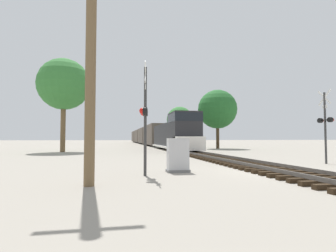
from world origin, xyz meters
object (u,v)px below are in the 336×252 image
object	(u,v)px
relay_cabinet	(178,155)
tree_mid_background	(217,109)
crossing_signal_far	(325,122)
freight_train	(145,136)
crossing_signal_near	(145,113)
tree_deep_background	(180,120)
utility_pole	(91,46)
tree_far_right	(64,85)

from	to	relation	value
relay_cabinet	tree_mid_background	world-z (taller)	tree_mid_background
crossing_signal_far	tree_mid_background	world-z (taller)	tree_mid_background
freight_train	tree_mid_background	world-z (taller)	tree_mid_background
crossing_signal_near	relay_cabinet	bearing A→B (deg)	126.66
crossing_signal_far	relay_cabinet	size ratio (longest dim) A/B	2.91
crossing_signal_far	freight_train	bearing A→B (deg)	0.23
tree_deep_background	utility_pole	bearing A→B (deg)	-106.64
crossing_signal_far	utility_pole	xyz separation A→B (m)	(-13.08, -4.85, 2.04)
tree_far_right	freight_train	bearing A→B (deg)	69.95
freight_train	tree_far_right	bearing A→B (deg)	-110.05
freight_train	tree_mid_background	size ratio (longest dim) A/B	9.78
utility_pole	tree_mid_background	xyz separation A→B (m)	(15.24, 27.49, 1.24)
utility_pole	tree_far_right	world-z (taller)	tree_far_right
tree_deep_background	tree_far_right	bearing A→B (deg)	-126.40
relay_cabinet	tree_mid_background	size ratio (longest dim) A/B	0.18
crossing_signal_near	tree_far_right	world-z (taller)	tree_far_right
relay_cabinet	tree_deep_background	world-z (taller)	tree_deep_background
utility_pole	tree_mid_background	world-z (taller)	utility_pole
utility_pole	tree_mid_background	bearing A→B (deg)	61.00
tree_far_right	relay_cabinet	bearing A→B (deg)	-65.94
freight_train	crossing_signal_far	distance (m)	53.45
crossing_signal_far	relay_cabinet	xyz separation A→B (m)	(-9.53, -2.02, -1.74)
crossing_signal_far	tree_mid_background	distance (m)	22.98
freight_train	relay_cabinet	size ratio (longest dim) A/B	55.48
tree_far_right	tree_mid_background	xyz separation A→B (m)	(20.41, 5.12, -1.83)
crossing_signal_near	utility_pole	size ratio (longest dim) A/B	0.52
crossing_signal_near	tree_far_right	bearing A→B (deg)	-152.97
tree_mid_background	tree_deep_background	distance (m)	21.94
tree_far_right	tree_deep_background	distance (m)	33.66
tree_mid_background	tree_deep_background	size ratio (longest dim) A/B	0.99
crossing_signal_far	relay_cabinet	distance (m)	9.89
relay_cabinet	tree_mid_background	distance (m)	27.74
freight_train	tree_deep_background	distance (m)	11.65
crossing_signal_near	tree_deep_background	distance (m)	49.27
crossing_signal_far	tree_deep_background	bearing A→B (deg)	-7.57
freight_train	tree_deep_background	world-z (taller)	tree_deep_background
crossing_signal_near	crossing_signal_far	world-z (taller)	crossing_signal_near
tree_far_right	tree_mid_background	bearing A→B (deg)	14.09
crossing_signal_far	tree_mid_background	xyz separation A→B (m)	(2.16, 22.64, 3.28)
relay_cabinet	utility_pole	bearing A→B (deg)	-141.43
crossing_signal_near	relay_cabinet	xyz separation A→B (m)	(1.60, 0.88, -1.80)
crossing_signal_near	tree_deep_background	world-z (taller)	tree_deep_background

